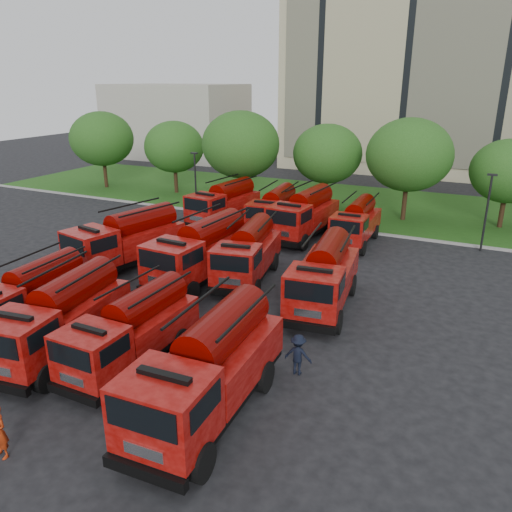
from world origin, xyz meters
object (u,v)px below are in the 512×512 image
(firefighter_2, at_px, (204,393))
(firefighter_4, at_px, (151,293))
(fire_truck_2, at_px, (132,330))
(fire_truck_7, at_px, (324,276))
(fire_truck_11, at_px, (356,223))
(firefighter_5, at_px, (321,317))
(fire_truck_1, at_px, (61,317))
(fire_truck_3, at_px, (209,369))
(fire_truck_4, at_px, (127,240))
(fire_truck_0, at_px, (31,295))
(fire_truck_9, at_px, (275,210))
(fire_truck_8, at_px, (224,203))
(fire_truck_10, at_px, (304,214))
(firefighter_3, at_px, (297,373))
(firefighter_0, at_px, (3,456))
(fire_truck_6, at_px, (248,253))
(fire_truck_5, at_px, (201,251))

(firefighter_2, bearing_deg, firefighter_4, 54.89)
(fire_truck_2, bearing_deg, fire_truck_7, 59.49)
(fire_truck_11, xyz_separation_m, firefighter_5, (1.57, -11.80, -1.47))
(fire_truck_1, distance_m, firefighter_2, 6.87)
(fire_truck_2, relative_size, firefighter_4, 4.39)
(fire_truck_3, height_order, fire_truck_4, fire_truck_3)
(fire_truck_0, bearing_deg, fire_truck_9, 74.47)
(fire_truck_0, xyz_separation_m, fire_truck_11, (10.19, 18.23, 0.02))
(fire_truck_0, bearing_deg, fire_truck_7, 30.00)
(fire_truck_9, bearing_deg, fire_truck_4, -119.30)
(fire_truck_8, xyz_separation_m, fire_truck_11, (10.54, -0.42, -0.15))
(fire_truck_10, bearing_deg, firefighter_2, -75.88)
(fire_truck_9, bearing_deg, firefighter_2, -78.58)
(fire_truck_2, relative_size, firefighter_3, 3.92)
(fire_truck_1, xyz_separation_m, firefighter_2, (6.68, 0.06, -1.60))
(fire_truck_11, height_order, firefighter_0, fire_truck_11)
(fire_truck_2, relative_size, fire_truck_8, 0.89)
(fire_truck_9, bearing_deg, fire_truck_6, -80.32)
(fire_truck_8, bearing_deg, firefighter_0, -69.38)
(fire_truck_2, bearing_deg, fire_truck_5, 104.81)
(fire_truck_3, relative_size, fire_truck_11, 1.18)
(fire_truck_11, bearing_deg, firefighter_4, -121.41)
(fire_truck_5, distance_m, fire_truck_6, 2.62)
(fire_truck_5, bearing_deg, firefighter_2, -55.00)
(fire_truck_0, relative_size, fire_truck_4, 0.83)
(fire_truck_0, distance_m, fire_truck_7, 13.73)
(fire_truck_2, relative_size, fire_truck_11, 1.00)
(fire_truck_1, height_order, fire_truck_6, fire_truck_1)
(fire_truck_1, xyz_separation_m, fire_truck_5, (0.98, 9.17, 0.13))
(fire_truck_5, height_order, firefighter_5, fire_truck_5)
(firefighter_4, distance_m, firefighter_5, 9.13)
(fire_truck_9, distance_m, firefighter_5, 14.60)
(fire_truck_10, height_order, fire_truck_11, fire_truck_10)
(firefighter_0, xyz_separation_m, firefighter_5, (5.62, 13.06, 0.00))
(fire_truck_6, xyz_separation_m, fire_truck_11, (3.73, 9.01, -0.09))
(fire_truck_9, distance_m, firefighter_2, 20.83)
(fire_truck_8, height_order, fire_truck_10, fire_truck_10)
(fire_truck_4, distance_m, fire_truck_7, 12.32)
(firefighter_5, bearing_deg, fire_truck_11, -70.20)
(fire_truck_2, bearing_deg, fire_truck_1, -169.28)
(fire_truck_3, distance_m, firefighter_2, 2.09)
(fire_truck_9, distance_m, fire_truck_11, 6.27)
(fire_truck_3, xyz_separation_m, fire_truck_5, (-6.48, 9.99, 0.01))
(fire_truck_2, bearing_deg, fire_truck_8, 109.82)
(fire_truck_5, xyz_separation_m, fire_truck_7, (7.22, -0.26, -0.09))
(fire_truck_1, distance_m, firefighter_4, 6.71)
(fire_truck_1, relative_size, firefighter_4, 4.92)
(fire_truck_1, bearing_deg, fire_truck_2, 2.07)
(fire_truck_5, height_order, fire_truck_11, fire_truck_5)
(fire_truck_2, height_order, fire_truck_8, fire_truck_8)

